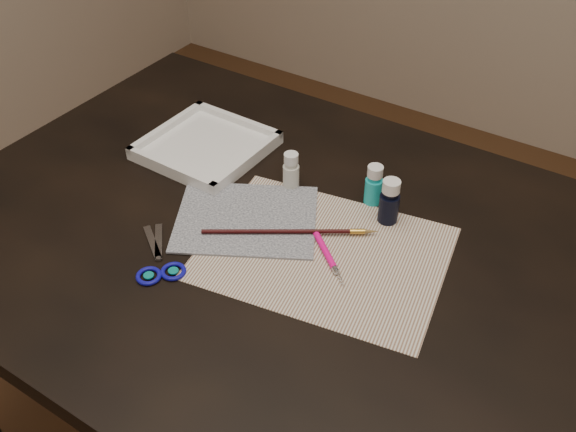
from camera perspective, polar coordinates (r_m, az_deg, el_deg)
The scene contains 10 objects.
table at distance 1.40m, azimuth -0.00°, elevation -13.51°, with size 1.30×0.90×0.75m, color black.
paper at distance 1.09m, azimuth 3.19°, elevation -3.29°, with size 0.40×0.31×0.00m, color silver.
canvas at distance 1.16m, azimuth -3.73°, elevation -0.22°, with size 0.25×0.20×0.00m, color black.
paint_bottle_white at distance 1.21m, azimuth 0.27°, elevation 4.04°, with size 0.03×0.03×0.08m, color silver.
paint_bottle_cyan at distance 1.18m, azimuth 7.64°, elevation 2.77°, with size 0.03×0.03×0.08m, color #18B8C1.
paint_bottle_navy at distance 1.14m, azimuth 9.01°, elevation 1.30°, with size 0.04×0.04×0.09m, color black.
paintbrush at distance 1.12m, azimuth 0.23°, elevation -1.38°, with size 0.31×0.01×0.01m, color black, non-canonical shape.
craft_knife at distance 1.07m, azimuth 3.68°, elevation -3.75°, with size 0.14×0.01×0.01m, color #FF0887, non-canonical shape.
scissors at distance 1.11m, azimuth -11.85°, elevation -3.29°, with size 0.16×0.08×0.01m, color silver, non-canonical shape.
palette_tray at distance 1.34m, azimuth -7.29°, elevation 6.26°, with size 0.23×0.23×0.03m, color white.
Camera 1 is at (0.45, -0.70, 1.50)m, focal length 40.00 mm.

